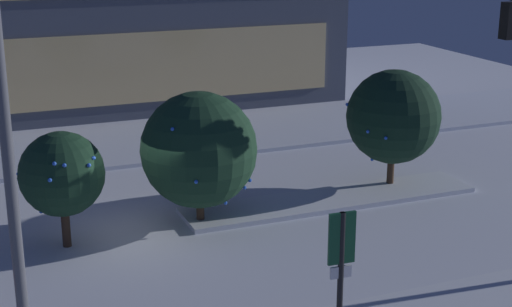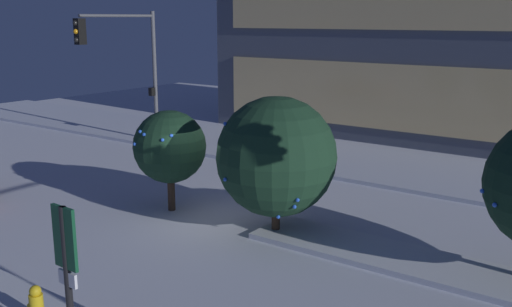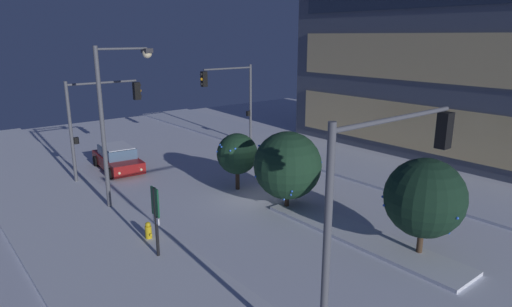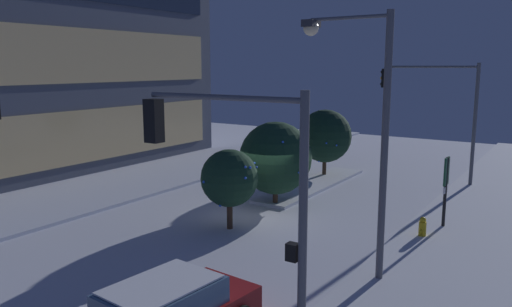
{
  "view_description": "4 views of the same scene",
  "coord_description": "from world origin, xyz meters",
  "px_view_note": "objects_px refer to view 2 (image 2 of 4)",
  "views": [
    {
      "loc": [
        -4.12,
        -18.61,
        7.91
      ],
      "look_at": [
        2.8,
        -1.39,
        2.31
      ],
      "focal_mm": 53.45,
      "sensor_mm": 36.0,
      "label": 1
    },
    {
      "loc": [
        9.88,
        -12.17,
        5.63
      ],
      "look_at": [
        1.36,
        -0.32,
        2.23
      ],
      "focal_mm": 40.95,
      "sensor_mm": 36.0,
      "label": 2
    },
    {
      "loc": [
        15.85,
        -13.24,
        7.89
      ],
      "look_at": [
        1.74,
        -1.81,
        3.01
      ],
      "focal_mm": 30.83,
      "sensor_mm": 36.0,
      "label": 3
    },
    {
      "loc": [
        -16.57,
        -10.78,
        6.04
      ],
      "look_at": [
        -0.11,
        -0.12,
        2.61
      ],
      "focal_mm": 35.18,
      "sensor_mm": 36.0,
      "label": 4
    }
  ],
  "objects_px": {
    "parking_info_sign": "(67,266)",
    "decorated_tree_left_of_median": "(276,157)",
    "traffic_light_corner_far_left": "(126,56)",
    "fire_hydrant": "(37,307)",
    "decorated_tree_right_of_median": "(170,147)"
  },
  "relations": [
    {
      "from": "parking_info_sign",
      "to": "decorated_tree_left_of_median",
      "type": "bearing_deg",
      "value": 7.15
    },
    {
      "from": "traffic_light_corner_far_left",
      "to": "parking_info_sign",
      "type": "bearing_deg",
      "value": 44.37
    },
    {
      "from": "fire_hydrant",
      "to": "parking_info_sign",
      "type": "distance_m",
      "value": 2.08
    },
    {
      "from": "parking_info_sign",
      "to": "decorated_tree_right_of_median",
      "type": "xyz_separation_m",
      "value": [
        -4.24,
        6.77,
        0.19
      ]
    },
    {
      "from": "traffic_light_corner_far_left",
      "to": "decorated_tree_left_of_median",
      "type": "height_order",
      "value": "traffic_light_corner_far_left"
    },
    {
      "from": "decorated_tree_right_of_median",
      "to": "decorated_tree_left_of_median",
      "type": "bearing_deg",
      "value": 2.72
    },
    {
      "from": "traffic_light_corner_far_left",
      "to": "decorated_tree_right_of_median",
      "type": "distance_m",
      "value": 9.0
    },
    {
      "from": "traffic_light_corner_far_left",
      "to": "decorated_tree_right_of_median",
      "type": "height_order",
      "value": "traffic_light_corner_far_left"
    },
    {
      "from": "parking_info_sign",
      "to": "fire_hydrant",
      "type": "bearing_deg",
      "value": 78.89
    },
    {
      "from": "fire_hydrant",
      "to": "decorated_tree_right_of_median",
      "type": "xyz_separation_m",
      "value": [
        -2.7,
        6.4,
        1.54
      ]
    },
    {
      "from": "traffic_light_corner_far_left",
      "to": "fire_hydrant",
      "type": "xyz_separation_m",
      "value": [
        9.92,
        -11.35,
        -3.66
      ]
    },
    {
      "from": "fire_hydrant",
      "to": "decorated_tree_left_of_median",
      "type": "xyz_separation_m",
      "value": [
        0.93,
        6.58,
        1.72
      ]
    },
    {
      "from": "decorated_tree_right_of_median",
      "to": "traffic_light_corner_far_left",
      "type": "bearing_deg",
      "value": 145.57
    },
    {
      "from": "decorated_tree_right_of_median",
      "to": "parking_info_sign",
      "type": "bearing_deg",
      "value": -57.91
    },
    {
      "from": "decorated_tree_left_of_median",
      "to": "fire_hydrant",
      "type": "bearing_deg",
      "value": -98.08
    }
  ]
}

